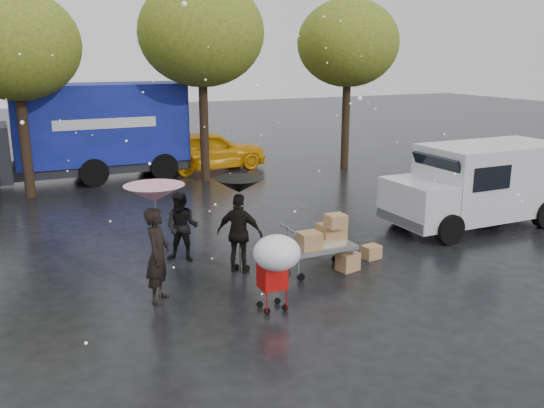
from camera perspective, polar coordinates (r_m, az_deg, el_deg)
name	(u,v)px	position (r m, az deg, el deg)	size (l,w,h in m)	color
ground	(248,288)	(11.61, -2.42, -8.31)	(90.00, 90.00, 0.00)	black
person_pink	(158,255)	(10.94, -11.24, -4.98)	(0.66, 0.43, 1.81)	black
person_middle	(182,227)	(13.00, -8.90, -2.26)	(0.77, 0.60, 1.57)	black
person_black	(240,233)	(12.17, -3.23, -2.93)	(1.00, 0.42, 1.71)	black
umbrella_pink	(155,193)	(10.61, -11.56, 1.04)	(1.10, 1.10, 2.24)	#4C4C4C
umbrella_black	(239,186)	(11.90, -3.30, 1.84)	(1.04, 1.04, 2.05)	#4C4C4C
vendor_cart	(323,239)	(12.29, 5.06, -3.43)	(1.52, 0.80, 1.27)	slate
shopping_cart	(276,257)	(10.17, 0.41, -5.26)	(0.84, 0.84, 1.46)	#AE0C09
white_van	(480,183)	(16.42, 19.87, 1.93)	(4.91, 2.18, 2.20)	silver
blue_truck	(77,133)	(22.05, -18.76, 6.65)	(8.30, 2.60, 3.50)	navy
box_ground_near	(348,261)	(12.56, 7.53, -5.66)	(0.44, 0.35, 0.39)	#986A42
box_ground_far	(371,252)	(13.35, 9.81, -4.70)	(0.39, 0.31, 0.31)	#986A42
yellow_taxi	(207,150)	(23.26, -6.43, 5.33)	(1.90, 4.72, 1.61)	#EDA10C
tree_row	(115,38)	(20.22, -15.30, 15.55)	(21.60, 4.40, 7.12)	black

